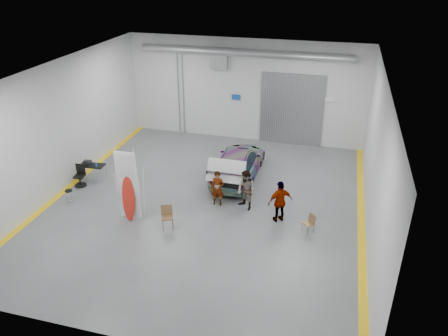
% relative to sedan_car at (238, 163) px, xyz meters
% --- Properties ---
extents(ground, '(16.00, 16.00, 0.00)m').
position_rel_sedan_car_xyz_m(ground, '(-0.81, -3.00, -0.75)').
color(ground, '#585B5F').
rests_on(ground, ground).
extents(room_shell, '(14.02, 16.18, 6.01)m').
position_rel_sedan_car_xyz_m(room_shell, '(-0.57, -0.78, 3.33)').
color(room_shell, silver).
rests_on(room_shell, ground).
extents(sedan_car, '(2.16, 5.20, 1.50)m').
position_rel_sedan_car_xyz_m(sedan_car, '(0.00, 0.00, 0.00)').
color(sedan_car, silver).
rests_on(sedan_car, ground).
extents(person_a, '(0.62, 0.43, 1.64)m').
position_rel_sedan_car_xyz_m(person_a, '(-0.24, -2.89, 0.07)').
color(person_a, '#91694F').
rests_on(person_a, ground).
extents(person_b, '(1.13, 1.09, 1.84)m').
position_rel_sedan_car_xyz_m(person_b, '(1.06, -2.89, 0.17)').
color(person_b, '#435F7B').
rests_on(person_b, ground).
extents(person_c, '(1.15, 0.98, 1.88)m').
position_rel_sedan_car_xyz_m(person_c, '(2.65, -3.49, 0.19)').
color(person_c, '#A95438').
rests_on(person_c, ground).
extents(surfboard_display, '(0.95, 0.29, 3.36)m').
position_rel_sedan_car_xyz_m(surfboard_display, '(-3.48, -5.06, 0.61)').
color(surfboard_display, white).
rests_on(surfboard_display, ground).
extents(folding_chair_near, '(0.61, 0.65, 0.98)m').
position_rel_sedan_car_xyz_m(folding_chair_near, '(-1.72, -5.22, -0.45)').
color(folding_chair_near, brown).
rests_on(folding_chair_near, ground).
extents(folding_chair_far, '(0.53, 0.61, 0.81)m').
position_rel_sedan_car_xyz_m(folding_chair_far, '(3.91, -4.04, -0.50)').
color(folding_chair_far, brown).
rests_on(folding_chair_far, ground).
extents(shop_stool, '(0.34, 0.34, 0.67)m').
position_rel_sedan_car_xyz_m(shop_stool, '(-6.75, -4.53, -0.42)').
color(shop_stool, black).
rests_on(shop_stool, ground).
extents(work_table, '(1.28, 0.69, 1.01)m').
position_rel_sedan_car_xyz_m(work_table, '(-7.00, -2.15, 0.03)').
color(work_table, '#93959B').
rests_on(work_table, ground).
extents(office_chair, '(0.57, 0.57, 1.07)m').
position_rel_sedan_car_xyz_m(office_chair, '(-7.18, -2.90, -0.28)').
color(office_chair, black).
rests_on(office_chair, ground).
extents(trunk_lid, '(1.75, 1.06, 0.04)m').
position_rel_sedan_car_xyz_m(trunk_lid, '(0.00, -2.34, 0.77)').
color(trunk_lid, silver).
rests_on(trunk_lid, sedan_car).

